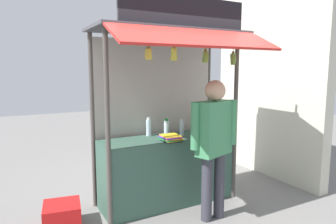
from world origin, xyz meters
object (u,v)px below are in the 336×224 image
banana_bunch_inner_left (148,54)px  banana_bunch_inner_right (205,57)px  water_bottle_left (182,128)px  water_bottle_far_left (166,128)px  banana_bunch_leftmost (174,54)px  water_bottle_mid_right (149,127)px  magazine_stack_front_left (171,138)px  magazine_stack_back_right (216,131)px  vendor_person (214,137)px  banana_bunch_rightmost (233,59)px  plastic_crate (62,216)px

banana_bunch_inner_left → banana_bunch_inner_right: bearing=0.1°
water_bottle_left → banana_bunch_inner_right: (0.11, -0.39, 0.97)m
water_bottle_far_left → banana_bunch_leftmost: banana_bunch_leftmost is taller
water_bottle_mid_right → magazine_stack_front_left: water_bottle_mid_right is taller
water_bottle_mid_right → magazine_stack_back_right: size_ratio=0.87×
water_bottle_mid_right → magazine_stack_back_right: bearing=-20.2°
water_bottle_left → water_bottle_far_left: 0.22m
water_bottle_left → vendor_person: 0.70m
banana_bunch_rightmost → water_bottle_far_left: bearing=149.3°
magazine_stack_back_right → banana_bunch_rightmost: bearing=-77.4°
water_bottle_far_left → magazine_stack_front_left: size_ratio=0.91×
banana_bunch_leftmost → banana_bunch_inner_left: size_ratio=1.01×
water_bottle_left → magazine_stack_back_right: water_bottle_left is taller
magazine_stack_back_right → banana_bunch_inner_left: size_ratio=1.09×
water_bottle_far_left → banana_bunch_inner_left: bearing=-136.1°
water_bottle_far_left → banana_bunch_inner_left: (-0.47, -0.46, 0.99)m
banana_bunch_inner_right → vendor_person: 1.02m
water_bottle_left → water_bottle_far_left: size_ratio=0.94×
water_bottle_mid_right → water_bottle_far_left: bearing=-36.1°
water_bottle_mid_right → banana_bunch_inner_left: bearing=-114.0°
magazine_stack_front_left → vendor_person: (0.34, -0.47, 0.07)m
magazine_stack_front_left → vendor_person: vendor_person is taller
water_bottle_mid_right → banana_bunch_leftmost: (0.06, -0.61, 0.99)m
plastic_crate → water_bottle_left: bearing=1.1°
banana_bunch_inner_right → banana_bunch_leftmost: bearing=-179.8°
banana_bunch_leftmost → water_bottle_far_left: bearing=72.8°
magazine_stack_back_right → vendor_person: bearing=-128.5°
magazine_stack_front_left → banana_bunch_leftmost: bearing=-107.0°
banana_bunch_rightmost → banana_bunch_inner_left: bearing=179.9°
magazine_stack_back_right → banana_bunch_inner_left: (-1.18, -0.27, 1.06)m
banana_bunch_inner_right → vendor_person: (-0.07, -0.31, -0.98)m
magazine_stack_front_left → water_bottle_mid_right: bearing=104.8°
water_bottle_mid_right → banana_bunch_inner_left: 1.18m
vendor_person → banana_bunch_rightmost: bearing=11.6°
water_bottle_left → plastic_crate: 1.89m
water_bottle_far_left → vendor_person: (0.25, -0.76, -0.01)m
banana_bunch_rightmost → magazine_stack_front_left: bearing=168.8°
magazine_stack_front_left → banana_bunch_leftmost: 1.09m
banana_bunch_leftmost → banana_bunch_inner_left: 0.33m
banana_bunch_rightmost → magazine_stack_back_right: bearing=102.6°
water_bottle_mid_right → vendor_person: size_ratio=0.15×
banana_bunch_leftmost → banana_bunch_rightmost: bearing=-0.0°
water_bottle_mid_right → vendor_person: 1.02m
magazine_stack_front_left → plastic_crate: size_ratio=0.65×
plastic_crate → water_bottle_far_left: bearing=3.9°
water_bottle_left → magazine_stack_front_left: 0.38m
water_bottle_left → banana_bunch_inner_right: bearing=-74.0°
banana_bunch_rightmost → plastic_crate: 2.91m
water_bottle_mid_right → plastic_crate: bearing=-168.8°
banana_bunch_leftmost → vendor_person: banana_bunch_leftmost is taller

